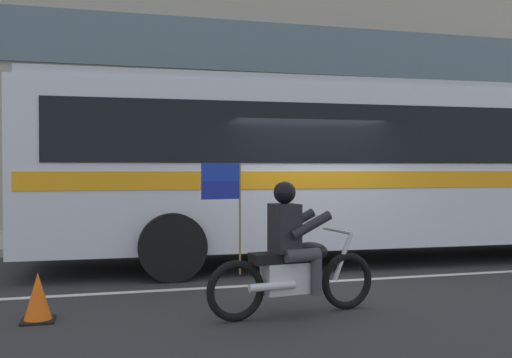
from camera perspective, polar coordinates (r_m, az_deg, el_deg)
ground_plane at (r=9.45m, az=5.69°, el=-9.39°), size 60.00×60.00×0.00m
sidewalk_curb at (r=14.28m, az=-1.59°, el=-5.52°), size 28.00×3.80×0.15m
lane_center_stripe at (r=8.90m, az=7.07°, el=-10.02°), size 26.60×0.14×0.01m
transit_bus at (r=11.02m, az=11.18°, el=1.93°), size 12.45×2.95×3.22m
motorcycle_with_rider at (r=6.78m, az=3.58°, el=-7.84°), size 2.18×0.69×1.78m
fire_hydrant at (r=14.74m, az=13.01°, el=-3.60°), size 0.22×0.30×0.75m
traffic_cone at (r=7.00m, az=-20.78°, el=-11.02°), size 0.36×0.36×0.55m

